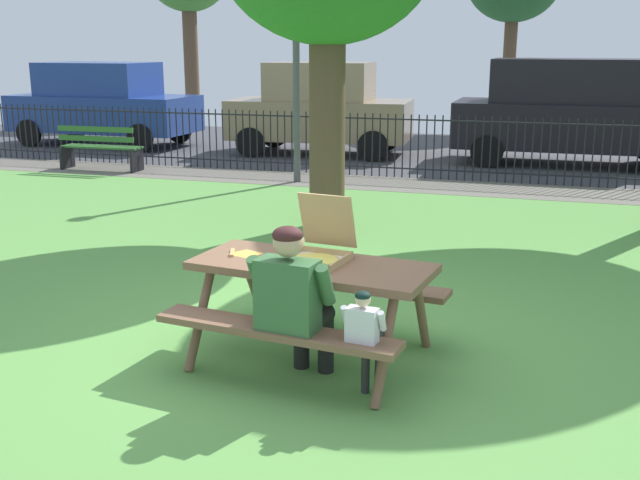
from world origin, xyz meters
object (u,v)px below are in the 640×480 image
Objects in this scene: pizza_box_open at (318,248)px; lamp_post_walkway at (296,38)px; picnic_table_foreground at (312,285)px; parked_car_center at (574,110)px; adult_at_table at (294,298)px; parked_car_left at (320,108)px; parked_car_far_left at (102,103)px; pizza_slice_on_table at (243,253)px; child_at_table at (366,334)px; park_bench_left at (100,149)px.

pizza_box_open is 7.91m from lamp_post_walkway.
picnic_table_foreground is 0.43× the size of parked_car_center.
parked_car_left is at bearing 106.10° from adult_at_table.
pizza_slice_on_table is at bearing -53.10° from parked_car_far_left.
pizza_box_open is 0.13× the size of parked_car_far_left.
pizza_slice_on_table is 0.06× the size of parked_car_center.
parked_car_far_left is 5.43m from parked_car_left.
child_at_table is 10.84m from park_bench_left.
pizza_slice_on_table is (-0.59, 0.09, 0.18)m from picnic_table_foreground.
park_bench_left is 0.40× the size of lamp_post_walkway.
parked_car_center reaches higher than adult_at_table.
parked_car_far_left is at bearing 126.90° from pizza_slice_on_table.
parked_car_center is (5.26, -0.00, 0.09)m from parked_car_left.
picnic_table_foreground is 0.63m from pizza_slice_on_table.
lamp_post_walkway is 0.91× the size of parked_car_far_left.
lamp_post_walkway is 0.87× the size of parked_car_center.
park_bench_left is (-6.67, 8.00, -0.24)m from adult_at_table.
parked_car_left is (-2.65, 10.76, 0.23)m from pizza_slice_on_table.
child_at_table is 8.81m from lamp_post_walkway.
adult_at_table is at bearing -50.19° from park_bench_left.
parked_car_center reaches higher than park_bench_left.
parked_car_center reaches higher than parked_car_left.
parked_car_center is at bearing 79.53° from pizza_box_open.
parked_car_center is at bearing -0.00° from parked_car_far_left.
adult_at_table reaches higher than picnic_table_foreground.
picnic_table_foreground is 3.40× the size of pizza_box_open.
pizza_box_open is at bearing 127.92° from child_at_table.
adult_at_table is 0.74× the size of park_bench_left.
adult_at_table is at bearing -99.89° from parked_car_center.
park_bench_left is at bearing 178.30° from lamp_post_walkway.
lamp_post_walkway is 1.01× the size of parked_car_left.
pizza_box_open is at bearing -100.47° from parked_car_center.
parked_car_center is at bearing -0.00° from parked_car_left.
parked_car_center is (1.44, 11.46, 0.60)m from child_at_table.
adult_at_table is at bearing -73.90° from parked_car_left.
parked_car_far_left reaches higher than adult_at_table.
child_at_table is at bearing -51.11° from parked_car_far_left.
picnic_table_foreground is at bearing -48.46° from park_bench_left.
parked_car_center is (1.98, 11.36, 0.44)m from adult_at_table.
child_at_table reaches higher than pizza_slice_on_table.
picnic_table_foreground is at bearing 93.61° from adult_at_table.
pizza_box_open is 0.36× the size of park_bench_left.
parked_car_left is at bearing 103.85° from pizza_slice_on_table.
parked_car_left is (-3.28, 11.36, 0.35)m from adult_at_table.
child_at_table is at bearing -97.19° from parked_car_center.
child_at_table is at bearing -48.35° from park_bench_left.
adult_at_table is 0.26× the size of parked_car_center.
parked_car_left is (5.43, -0.00, 0.01)m from parked_car_far_left.
adult_at_table is 0.27× the size of parked_car_far_left.
lamp_post_walkway is at bearing -1.70° from park_bench_left.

